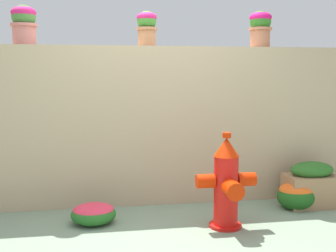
{
  "coord_description": "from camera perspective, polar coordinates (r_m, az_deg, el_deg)",
  "views": [
    {
      "loc": [
        -0.61,
        -3.69,
        1.44
      ],
      "look_at": [
        0.18,
        0.92,
        0.88
      ],
      "focal_mm": 46.32,
      "sensor_mm": 36.0,
      "label": 1
    }
  ],
  "objects": [
    {
      "name": "potted_plant_2",
      "position": [
        4.89,
        -2.81,
        13.05
      ],
      "size": [
        0.23,
        0.23,
        0.39
      ],
      "color": "#B3734B",
      "rests_on": "stone_wall"
    },
    {
      "name": "planter_box",
      "position": [
        5.04,
        18.35,
        -7.37
      ],
      "size": [
        0.57,
        0.36,
        0.49
      ],
      "color": "#9E7752",
      "rests_on": "ground"
    },
    {
      "name": "ground_plane",
      "position": [
        4.0,
        -0.31,
        -14.27
      ],
      "size": [
        24.0,
        24.0,
        0.0
      ],
      "primitive_type": "plane",
      "color": "gray"
    },
    {
      "name": "potted_plant_1",
      "position": [
        4.89,
        -18.44,
        12.84
      ],
      "size": [
        0.28,
        0.28,
        0.42
      ],
      "color": "#BE6961",
      "rests_on": "stone_wall"
    },
    {
      "name": "potted_plant_3",
      "position": [
        5.16,
        12.06,
        12.75
      ],
      "size": [
        0.26,
        0.26,
        0.41
      ],
      "color": "#B26A4C",
      "rests_on": "stone_wall"
    },
    {
      "name": "fire_hydrant",
      "position": [
        4.12,
        7.7,
        -7.63
      ],
      "size": [
        0.57,
        0.46,
        0.91
      ],
      "color": "red",
      "rests_on": "ground"
    },
    {
      "name": "stone_wall",
      "position": [
        4.88,
        -2.47,
        0.12
      ],
      "size": [
        6.04,
        0.38,
        1.74
      ],
      "primitive_type": "cube",
      "color": "tan",
      "rests_on": "ground"
    },
    {
      "name": "flower_bush_right",
      "position": [
        4.34,
        -9.78,
        -11.21
      ],
      "size": [
        0.44,
        0.39,
        0.2
      ],
      "color": "#246121",
      "rests_on": "ground"
    },
    {
      "name": "flower_bush_left",
      "position": [
        4.91,
        16.5,
        -8.64
      ],
      "size": [
        0.41,
        0.37,
        0.3
      ],
      "color": "#1F571C",
      "rests_on": "ground"
    }
  ]
}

